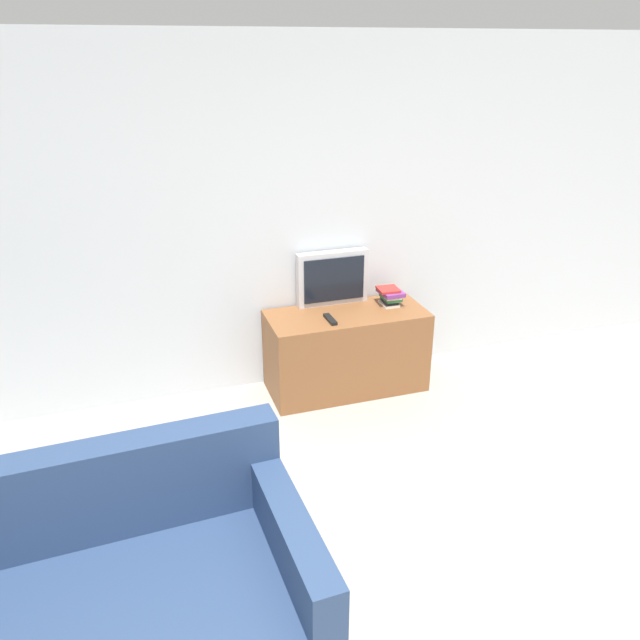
{
  "coord_description": "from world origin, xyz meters",
  "views": [
    {
      "loc": [
        -0.78,
        -1.33,
        2.48
      ],
      "look_at": [
        0.42,
        2.34,
        0.79
      ],
      "focal_mm": 35.0,
      "sensor_mm": 36.0,
      "label": 1
    }
  ],
  "objects_px": {
    "tv_stand": "(346,351)",
    "television": "(332,278)",
    "couch": "(90,629)",
    "remote_on_stand": "(330,319)",
    "book_stack": "(390,295)"
  },
  "relations": [
    {
      "from": "book_stack",
      "to": "tv_stand",
      "type": "bearing_deg",
      "value": -170.91
    },
    {
      "from": "remote_on_stand",
      "to": "television",
      "type": "bearing_deg",
      "value": 68.35
    },
    {
      "from": "tv_stand",
      "to": "remote_on_stand",
      "type": "bearing_deg",
      "value": -149.42
    },
    {
      "from": "tv_stand",
      "to": "couch",
      "type": "bearing_deg",
      "value": -132.54
    },
    {
      "from": "television",
      "to": "couch",
      "type": "height_order",
      "value": "television"
    },
    {
      "from": "television",
      "to": "remote_on_stand",
      "type": "distance_m",
      "value": 0.39
    },
    {
      "from": "remote_on_stand",
      "to": "book_stack",
      "type": "bearing_deg",
      "value": 16.31
    },
    {
      "from": "tv_stand",
      "to": "television",
      "type": "bearing_deg",
      "value": 100.93
    },
    {
      "from": "tv_stand",
      "to": "television",
      "type": "xyz_separation_m",
      "value": [
        -0.04,
        0.22,
        0.53
      ]
    },
    {
      "from": "couch",
      "to": "book_stack",
      "type": "height_order",
      "value": "couch"
    },
    {
      "from": "television",
      "to": "couch",
      "type": "relative_size",
      "value": 0.3
    },
    {
      "from": "tv_stand",
      "to": "couch",
      "type": "height_order",
      "value": "couch"
    },
    {
      "from": "tv_stand",
      "to": "couch",
      "type": "distance_m",
      "value": 2.76
    },
    {
      "from": "tv_stand",
      "to": "remote_on_stand",
      "type": "xyz_separation_m",
      "value": [
        -0.17,
        -0.1,
        0.33
      ]
    },
    {
      "from": "remote_on_stand",
      "to": "tv_stand",
      "type": "bearing_deg",
      "value": 30.58
    }
  ]
}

